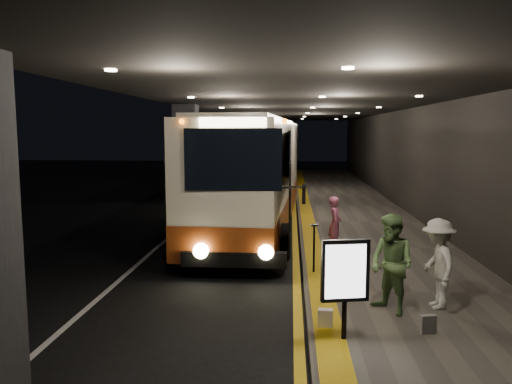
{
  "coord_description": "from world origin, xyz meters",
  "views": [
    {
      "loc": [
        2.19,
        -13.42,
        3.47
      ],
      "look_at": [
        1.17,
        1.1,
        1.7
      ],
      "focal_mm": 35.0,
      "sensor_mm": 36.0,
      "label": 1
    }
  ],
  "objects_px": {
    "bag_plain": "(325,318)",
    "info_sign": "(345,273)",
    "coach_second": "(269,160)",
    "stanchion_post": "(314,249)",
    "coach_third": "(278,151)",
    "passenger_boarding": "(335,223)",
    "coach_main": "(253,180)",
    "passenger_waiting_white": "(438,263)",
    "passenger_waiting_green": "(392,264)",
    "bag_polka": "(428,324)"
  },
  "relations": [
    {
      "from": "passenger_waiting_white",
      "to": "bag_polka",
      "type": "xyz_separation_m",
      "value": [
        -0.49,
        -1.26,
        -0.7
      ]
    },
    {
      "from": "coach_second",
      "to": "passenger_boarding",
      "type": "bearing_deg",
      "value": -78.02
    },
    {
      "from": "bag_plain",
      "to": "stanchion_post",
      "type": "bearing_deg",
      "value": 90.86
    },
    {
      "from": "coach_main",
      "to": "coach_third",
      "type": "height_order",
      "value": "coach_main"
    },
    {
      "from": "passenger_waiting_green",
      "to": "bag_polka",
      "type": "height_order",
      "value": "passenger_waiting_green"
    },
    {
      "from": "coach_second",
      "to": "passenger_boarding",
      "type": "distance_m",
      "value": 18.51
    },
    {
      "from": "coach_main",
      "to": "bag_polka",
      "type": "distance_m",
      "value": 9.77
    },
    {
      "from": "passenger_waiting_white",
      "to": "passenger_waiting_green",
      "type": "bearing_deg",
      "value": -72.17
    },
    {
      "from": "info_sign",
      "to": "coach_third",
      "type": "bearing_deg",
      "value": 81.78
    },
    {
      "from": "passenger_waiting_white",
      "to": "bag_plain",
      "type": "relative_size",
      "value": 5.5
    },
    {
      "from": "coach_second",
      "to": "passenger_boarding",
      "type": "height_order",
      "value": "coach_second"
    },
    {
      "from": "passenger_waiting_white",
      "to": "bag_polka",
      "type": "distance_m",
      "value": 1.52
    },
    {
      "from": "coach_main",
      "to": "stanchion_post",
      "type": "distance_m",
      "value": 5.91
    },
    {
      "from": "passenger_waiting_green",
      "to": "coach_third",
      "type": "bearing_deg",
      "value": 148.25
    },
    {
      "from": "passenger_waiting_green",
      "to": "passenger_waiting_white",
      "type": "distance_m",
      "value": 0.99
    },
    {
      "from": "coach_second",
      "to": "stanchion_post",
      "type": "xyz_separation_m",
      "value": [
        2.0,
        -20.66,
        -0.94
      ]
    },
    {
      "from": "coach_second",
      "to": "passenger_waiting_white",
      "type": "xyz_separation_m",
      "value": [
        4.22,
        -22.87,
        -0.65
      ]
    },
    {
      "from": "coach_third",
      "to": "stanchion_post",
      "type": "distance_m",
      "value": 31.62
    },
    {
      "from": "passenger_waiting_green",
      "to": "info_sign",
      "type": "bearing_deg",
      "value": -74.65
    },
    {
      "from": "passenger_boarding",
      "to": "bag_polka",
      "type": "relative_size",
      "value": 4.89
    },
    {
      "from": "coach_third",
      "to": "passenger_boarding",
      "type": "xyz_separation_m",
      "value": [
        2.41,
        -29.19,
        -0.89
      ]
    },
    {
      "from": "info_sign",
      "to": "bag_plain",
      "type": "bearing_deg",
      "value": 106.82
    },
    {
      "from": "coach_main",
      "to": "coach_third",
      "type": "bearing_deg",
      "value": 92.8
    },
    {
      "from": "coach_second",
      "to": "coach_third",
      "type": "distance_m",
      "value": 10.9
    },
    {
      "from": "stanchion_post",
      "to": "info_sign",
      "type": "bearing_deg",
      "value": -85.29
    },
    {
      "from": "passenger_boarding",
      "to": "bag_polka",
      "type": "height_order",
      "value": "passenger_boarding"
    },
    {
      "from": "coach_second",
      "to": "passenger_waiting_white",
      "type": "bearing_deg",
      "value": -75.94
    },
    {
      "from": "coach_main",
      "to": "coach_second",
      "type": "height_order",
      "value": "coach_main"
    },
    {
      "from": "stanchion_post",
      "to": "bag_polka",
      "type": "bearing_deg",
      "value": -63.5
    },
    {
      "from": "passenger_waiting_white",
      "to": "bag_plain",
      "type": "distance_m",
      "value": 2.54
    },
    {
      "from": "coach_main",
      "to": "passenger_boarding",
      "type": "relative_size",
      "value": 8.09
    },
    {
      "from": "bag_plain",
      "to": "info_sign",
      "type": "xyz_separation_m",
      "value": [
        0.26,
        -0.49,
        0.94
      ]
    },
    {
      "from": "passenger_boarding",
      "to": "passenger_waiting_green",
      "type": "relative_size",
      "value": 0.83
    },
    {
      "from": "coach_third",
      "to": "bag_polka",
      "type": "distance_m",
      "value": 35.22
    },
    {
      "from": "passenger_boarding",
      "to": "bag_plain",
      "type": "relative_size",
      "value": 4.88
    },
    {
      "from": "coach_third",
      "to": "bag_plain",
      "type": "distance_m",
      "value": 34.95
    },
    {
      "from": "passenger_waiting_green",
      "to": "bag_plain",
      "type": "xyz_separation_m",
      "value": [
        -1.24,
        -0.77,
        -0.76
      ]
    },
    {
      "from": "passenger_boarding",
      "to": "bag_plain",
      "type": "distance_m",
      "value": 5.75
    },
    {
      "from": "coach_second",
      "to": "info_sign",
      "type": "distance_m",
      "value": 24.59
    },
    {
      "from": "passenger_boarding",
      "to": "stanchion_post",
      "type": "relative_size",
      "value": 1.33
    },
    {
      "from": "coach_main",
      "to": "stanchion_post",
      "type": "bearing_deg",
      "value": -68.29
    },
    {
      "from": "info_sign",
      "to": "stanchion_post",
      "type": "height_order",
      "value": "info_sign"
    },
    {
      "from": "coach_second",
      "to": "bag_polka",
      "type": "distance_m",
      "value": 24.45
    },
    {
      "from": "stanchion_post",
      "to": "coach_second",
      "type": "bearing_deg",
      "value": 95.52
    },
    {
      "from": "coach_second",
      "to": "coach_main",
      "type": "bearing_deg",
      "value": -85.85
    },
    {
      "from": "info_sign",
      "to": "stanchion_post",
      "type": "xyz_separation_m",
      "value": [
        -0.31,
        3.81,
        -0.53
      ]
    },
    {
      "from": "passenger_waiting_green",
      "to": "info_sign",
      "type": "relative_size",
      "value": 1.12
    },
    {
      "from": "info_sign",
      "to": "passenger_waiting_green",
      "type": "bearing_deg",
      "value": 40.64
    },
    {
      "from": "bag_plain",
      "to": "info_sign",
      "type": "height_order",
      "value": "info_sign"
    },
    {
      "from": "info_sign",
      "to": "passenger_boarding",
      "type": "bearing_deg",
      "value": 74.97
    }
  ]
}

